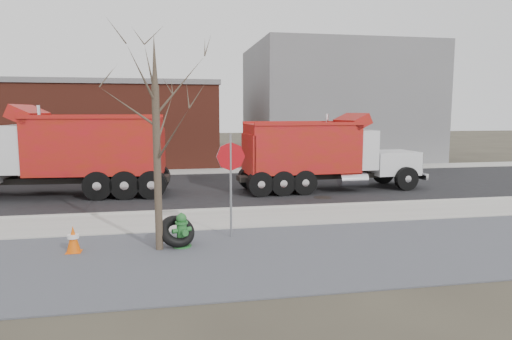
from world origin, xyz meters
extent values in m
plane|color=#383328|center=(0.00, 0.00, 0.00)|extent=(120.00, 120.00, 0.00)
cube|color=slate|center=(0.00, -3.50, 0.01)|extent=(60.00, 5.00, 0.03)
cube|color=#9E9B93|center=(0.00, 0.25, 0.03)|extent=(60.00, 2.50, 0.06)
cube|color=#9E9B93|center=(0.00, 1.55, 0.06)|extent=(60.00, 0.15, 0.11)
cube|color=black|center=(0.00, 6.30, 0.01)|extent=(60.00, 9.40, 0.02)
cube|color=#9E9B93|center=(0.00, 12.00, 0.03)|extent=(60.00, 2.00, 0.06)
cube|color=slate|center=(9.00, 18.00, 4.00)|extent=(12.00, 10.00, 8.00)
cube|color=maroon|center=(-10.00, 17.00, 2.50)|extent=(20.00, 8.00, 5.00)
cube|color=slate|center=(-10.00, 17.00, 5.15)|extent=(20.20, 8.20, 0.30)
cylinder|color=#382D23|center=(-3.20, -2.60, 2.00)|extent=(0.18, 0.18, 4.00)
cone|color=#382D23|center=(-3.20, -2.60, 4.60)|extent=(0.14, 0.14, 1.20)
cylinder|color=#2F732C|center=(-2.65, -2.48, 0.03)|extent=(0.47, 0.47, 0.06)
cylinder|color=#2F732C|center=(-2.65, -2.48, 0.35)|extent=(0.25, 0.25, 0.64)
cylinder|color=#2F732C|center=(-2.65, -2.48, 0.64)|extent=(0.32, 0.32, 0.05)
sphere|color=#2F732C|center=(-2.65, -2.48, 0.75)|extent=(0.26, 0.26, 0.26)
cylinder|color=#2F732C|center=(-2.65, -2.48, 0.86)|extent=(0.05, 0.05, 0.06)
cylinder|color=#2F732C|center=(-2.82, -2.55, 0.45)|extent=(0.16, 0.16, 0.12)
cylinder|color=#2F732C|center=(-2.48, -2.41, 0.45)|extent=(0.16, 0.16, 0.12)
cylinder|color=#2F732C|center=(-2.59, -2.65, 0.43)|extent=(0.20, 0.18, 0.16)
torus|color=black|center=(-2.77, -2.39, 0.40)|extent=(1.14, 1.09, 0.83)
cylinder|color=gray|center=(-1.32, -1.80, 1.41)|extent=(0.06, 0.06, 2.81)
cylinder|color=#AD0C13|center=(-1.32, -1.80, 2.21)|extent=(0.76, 0.04, 0.76)
cube|color=#E75607|center=(-5.23, -2.45, 0.02)|extent=(0.35, 0.35, 0.04)
cone|color=#E75607|center=(-5.23, -2.45, 0.35)|extent=(0.33, 0.33, 0.65)
cylinder|color=white|center=(-5.23, -2.45, 0.42)|extent=(0.27, 0.27, 0.09)
cube|color=black|center=(3.79, 4.97, 0.63)|extent=(7.92, 1.19, 0.20)
cube|color=silver|center=(6.84, 5.12, 1.13)|extent=(2.12, 1.90, 1.01)
cube|color=silver|center=(7.91, 5.17, 1.13)|extent=(0.14, 1.62, 0.92)
cube|color=silver|center=(4.94, 5.02, 1.77)|extent=(1.58, 2.19, 1.66)
cube|color=black|center=(5.69, 5.06, 2.23)|extent=(0.14, 1.85, 0.74)
cube|color=#A70E1A|center=(2.60, 4.91, 1.86)|extent=(4.72, 2.44, 2.03)
cylinder|color=silver|center=(4.05, 5.86, 2.19)|extent=(0.14, 0.14, 2.21)
cylinder|color=black|center=(6.99, 6.12, 0.53)|extent=(1.03, 0.33, 1.01)
cylinder|color=black|center=(7.09, 4.13, 0.53)|extent=(1.03, 0.33, 1.01)
cylinder|color=black|center=(1.45, 5.74, 0.53)|extent=(1.03, 0.33, 1.01)
cylinder|color=black|center=(1.53, 3.97, 0.53)|extent=(1.03, 0.33, 1.01)
cube|color=black|center=(-7.08, 5.50, 0.68)|extent=(8.34, 1.47, 0.22)
cube|color=silver|center=(-8.45, 5.60, 1.95)|extent=(1.78, 2.44, 1.83)
cube|color=black|center=(-9.19, 5.65, 2.46)|extent=(0.19, 2.03, 0.81)
cube|color=#A70E1A|center=(-5.77, 5.41, 2.05)|extent=(5.24, 2.79, 2.23)
cylinder|color=silver|center=(-7.67, 4.58, 2.41)|extent=(0.15, 0.15, 2.44)
cylinder|color=black|center=(-4.62, 4.35, 0.58)|extent=(1.14, 0.38, 1.12)
cylinder|color=black|center=(-4.48, 6.30, 0.58)|extent=(1.14, 0.38, 1.12)
camera|label=1|loc=(-2.89, -13.72, 3.38)|focal=32.00mm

